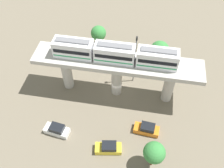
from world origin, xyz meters
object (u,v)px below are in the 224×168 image
(train, at_px, (115,53))
(tree_near_viaduct, at_px, (160,50))
(tree_far_corner, at_px, (98,33))
(tree_mid_lot, at_px, (154,153))
(parked_car_yellow, at_px, (109,148))
(signal_post, at_px, (135,59))
(parked_car_white, at_px, (57,130))
(parked_car_orange, at_px, (147,129))

(train, distance_m, tree_near_viaduct, 12.72)
(tree_near_viaduct, distance_m, tree_far_corner, 14.02)
(tree_near_viaduct, height_order, tree_far_corner, tree_near_viaduct)
(tree_mid_lot, bearing_deg, tree_far_corner, -152.41)
(parked_car_yellow, bearing_deg, tree_mid_lot, 70.77)
(train, height_order, tree_mid_lot, train)
(tree_far_corner, bearing_deg, signal_post, 43.50)
(parked_car_white, bearing_deg, signal_post, 149.13)
(parked_car_orange, bearing_deg, parked_car_yellow, -47.26)
(train, height_order, tree_near_viaduct, train)
(tree_mid_lot, height_order, signal_post, signal_post)
(tree_far_corner, bearing_deg, train, 23.88)
(parked_car_yellow, xyz_separation_m, tree_far_corner, (-24.92, -6.76, 2.66))
(train, xyz_separation_m, parked_car_yellow, (12.18, 1.12, -9.10))
(tree_mid_lot, bearing_deg, signal_post, -164.08)
(tree_mid_lot, distance_m, tree_far_corner, 29.47)
(parked_car_yellow, height_order, signal_post, signal_post)
(parked_car_orange, xyz_separation_m, tree_near_viaduct, (-16.16, 0.86, 3.47))
(train, xyz_separation_m, tree_mid_lot, (13.38, 8.01, -5.86))
(tree_far_corner, distance_m, signal_post, 13.12)
(parked_car_orange, xyz_separation_m, tree_far_corner, (-20.46, -12.46, 2.66))
(tree_far_corner, bearing_deg, parked_car_white, -5.77)
(tree_near_viaduct, relative_size, tree_mid_lot, 1.09)
(tree_near_viaduct, bearing_deg, parked_car_yellow, -17.67)
(parked_car_orange, bearing_deg, signal_post, -157.34)
(train, height_order, parked_car_yellow, train)
(parked_car_orange, bearing_deg, tree_near_viaduct, -178.33)
(parked_car_yellow, distance_m, tree_mid_lot, 7.70)
(tree_near_viaduct, bearing_deg, parked_car_white, -39.66)
(tree_near_viaduct, xyz_separation_m, tree_mid_lot, (21.81, 0.32, -0.23))
(train, xyz_separation_m, parked_car_white, (10.46, -7.98, -9.10))
(signal_post, bearing_deg, parked_car_white, -38.94)
(tree_near_viaduct, bearing_deg, tree_mid_lot, 0.85)
(tree_mid_lot, distance_m, signal_post, 17.56)
(parked_car_white, relative_size, parked_car_yellow, 0.99)
(parked_car_white, height_order, parked_car_yellow, same)
(parked_car_orange, height_order, parked_car_white, same)
(tree_far_corner, relative_size, signal_post, 0.47)
(train, xyz_separation_m, signal_post, (-3.40, 3.22, -3.86))
(parked_car_white, xyz_separation_m, parked_car_yellow, (1.72, 9.10, 0.00))
(tree_mid_lot, bearing_deg, parked_car_orange, -168.16)
(parked_car_yellow, relative_size, signal_post, 0.41)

